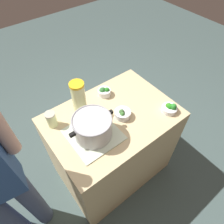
{
  "coord_description": "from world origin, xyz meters",
  "views": [
    {
      "loc": [
        0.62,
        0.8,
        2.11
      ],
      "look_at": [
        0.0,
        0.0,
        0.94
      ],
      "focal_mm": 32.38,
      "sensor_mm": 36.0,
      "label": 1
    }
  ],
  "objects": [
    {
      "name": "lemonade_pitcher",
      "position": [
        0.16,
        -0.2,
        1.04
      ],
      "size": [
        0.11,
        0.11,
        0.28
      ],
      "color": "beige",
      "rests_on": "counter_slab"
    },
    {
      "name": "broccoli_bowl_center",
      "position": [
        -0.06,
        0.05,
        0.92
      ],
      "size": [
        0.13,
        0.13,
        0.08
      ],
      "color": "silver",
      "rests_on": "counter_slab"
    },
    {
      "name": "dish_cloth",
      "position": [
        0.21,
        0.06,
        0.9
      ],
      "size": [
        0.35,
        0.36,
        0.01
      ],
      "primitive_type": "cube",
      "color": "beige",
      "rests_on": "counter_slab"
    },
    {
      "name": "broccoli_bowl_front",
      "position": [
        -0.1,
        -0.23,
        0.93
      ],
      "size": [
        0.11,
        0.11,
        0.08
      ],
      "color": "silver",
      "rests_on": "counter_slab"
    },
    {
      "name": "cooking_pot",
      "position": [
        0.21,
        0.06,
        0.99
      ],
      "size": [
        0.35,
        0.28,
        0.17
      ],
      "color": "#B7B7BC",
      "rests_on": "dish_cloth"
    },
    {
      "name": "broccoli_bowl_back",
      "position": [
        -0.4,
        0.23,
        0.92
      ],
      "size": [
        0.12,
        0.12,
        0.08
      ],
      "color": "silver",
      "rests_on": "counter_slab"
    },
    {
      "name": "mason_jar",
      "position": [
        0.4,
        -0.21,
        0.96
      ],
      "size": [
        0.08,
        0.08,
        0.13
      ],
      "color": "beige",
      "rests_on": "counter_slab"
    },
    {
      "name": "counter_slab",
      "position": [
        0.0,
        0.0,
        0.45
      ],
      "size": [
        1.02,
        0.72,
        0.89
      ],
      "primitive_type": "cube",
      "color": "tan",
      "rests_on": "ground_plane"
    },
    {
      "name": "ground_plane",
      "position": [
        0.0,
        0.0,
        0.0
      ],
      "size": [
        8.0,
        8.0,
        0.0
      ],
      "primitive_type": "plane",
      "color": "#415352"
    }
  ]
}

